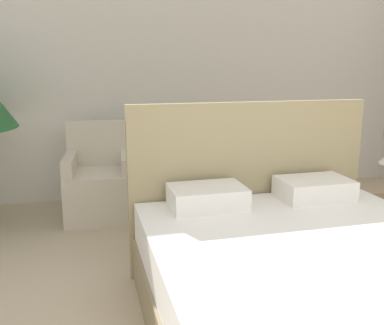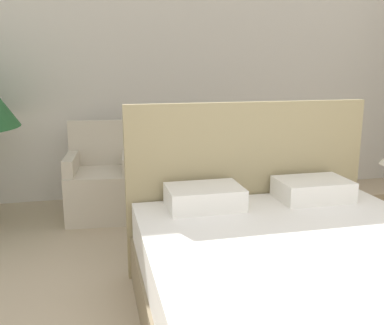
{
  "view_description": "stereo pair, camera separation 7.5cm",
  "coord_description": "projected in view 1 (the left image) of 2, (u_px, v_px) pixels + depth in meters",
  "views": [
    {
      "loc": [
        -0.94,
        -0.65,
        1.49
      ],
      "look_at": [
        -0.05,
        2.83,
        0.66
      ],
      "focal_mm": 40.0,
      "sensor_mm": 36.0,
      "label": 1
    },
    {
      "loc": [
        -0.87,
        -0.67,
        1.49
      ],
      "look_at": [
        -0.05,
        2.83,
        0.66
      ],
      "focal_mm": 40.0,
      "sensor_mm": 36.0,
      "label": 2
    }
  ],
  "objects": [
    {
      "name": "wall_back",
      "position": [
        167.0,
        67.0,
        4.78
      ],
      "size": [
        10.0,
        0.06,
        2.9
      ],
      "color": "silver",
      "rests_on": "ground_plane"
    },
    {
      "name": "armchair_near_window_right",
      "position": [
        200.0,
        181.0,
        4.46
      ],
      "size": [
        0.66,
        0.63,
        0.93
      ],
      "rotation": [
        0.0,
        0.0,
        -0.03
      ],
      "color": "beige",
      "rests_on": "ground_plane"
    },
    {
      "name": "bed",
      "position": [
        317.0,
        292.0,
        2.27
      ],
      "size": [
        1.77,
        2.14,
        1.23
      ],
      "color": "#8C7A5B",
      "rests_on": "ground_plane"
    },
    {
      "name": "armchair_near_window_left",
      "position": [
        100.0,
        188.0,
        4.21
      ],
      "size": [
        0.69,
        0.67,
        0.93
      ],
      "rotation": [
        0.0,
        0.0,
        -0.09
      ],
      "color": "beige",
      "rests_on": "ground_plane"
    },
    {
      "name": "side_table",
      "position": [
        151.0,
        188.0,
        4.36
      ],
      "size": [
        0.36,
        0.36,
        0.5
      ],
      "color": "brown",
      "rests_on": "ground_plane"
    }
  ]
}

